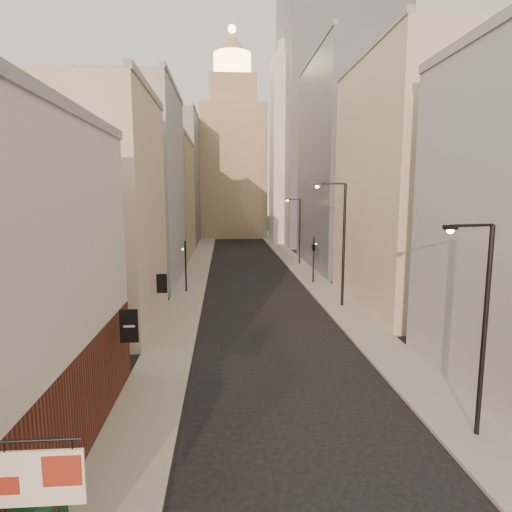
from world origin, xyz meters
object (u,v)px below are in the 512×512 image
(white_tower, at_px, (292,145))
(streetlamp_near, at_px, (481,319))
(streetlamp_mid, at_px, (341,237))
(traffic_light_left, at_px, (185,255))
(traffic_light_right, at_px, (314,247))
(clock_tower, at_px, (233,156))
(streetlamp_far, at_px, (298,227))

(white_tower, xyz_separation_m, streetlamp_near, (-3.63, -67.81, -13.87))
(streetlamp_mid, height_order, traffic_light_left, streetlamp_mid)
(streetlamp_mid, xyz_separation_m, traffic_light_left, (-13.19, 6.20, -2.22))
(white_tower, xyz_separation_m, traffic_light_right, (-3.82, -38.96, -14.68))
(white_tower, relative_size, streetlamp_near, 5.01)
(clock_tower, distance_m, streetlamp_far, 43.26)
(streetlamp_mid, bearing_deg, clock_tower, 108.40)
(clock_tower, relative_size, traffic_light_right, 8.98)
(streetlamp_mid, bearing_deg, traffic_light_left, 166.44)
(streetlamp_near, distance_m, traffic_light_right, 28.86)
(streetlamp_near, bearing_deg, traffic_light_right, 78.45)
(clock_tower, relative_size, white_tower, 1.08)
(streetlamp_near, distance_m, traffic_light_left, 28.89)
(clock_tower, distance_m, streetlamp_near, 83.14)
(streetlamp_mid, bearing_deg, streetlamp_near, -78.52)
(white_tower, bearing_deg, traffic_light_left, -111.72)
(streetlamp_near, xyz_separation_m, streetlamp_mid, (0.04, 19.50, 1.12))
(white_tower, relative_size, traffic_light_right, 8.30)
(streetlamp_mid, xyz_separation_m, traffic_light_right, (-0.23, 9.34, -1.93))
(streetlamp_near, height_order, traffic_light_right, streetlamp_near)
(streetlamp_near, height_order, streetlamp_mid, streetlamp_mid)
(white_tower, bearing_deg, streetlamp_mid, -94.25)
(traffic_light_right, bearing_deg, streetlamp_far, -81.53)
(clock_tower, relative_size, streetlamp_mid, 4.38)
(streetlamp_near, bearing_deg, streetlamp_mid, 77.95)
(white_tower, distance_m, streetlamp_near, 69.30)
(streetlamp_far, bearing_deg, white_tower, 62.31)
(traffic_light_right, bearing_deg, white_tower, -84.83)
(clock_tower, distance_m, white_tower, 17.83)
(streetlamp_far, bearing_deg, clock_tower, 80.11)
(streetlamp_mid, bearing_deg, white_tower, 97.36)
(white_tower, bearing_deg, streetlamp_far, -97.11)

